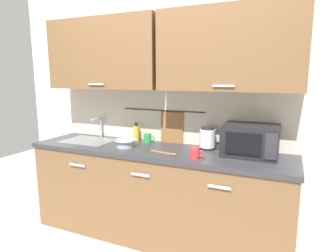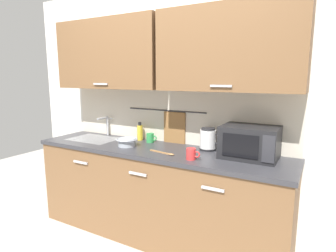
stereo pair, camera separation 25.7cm
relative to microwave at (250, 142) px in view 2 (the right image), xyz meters
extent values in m
plane|color=#B7B2A8|center=(-0.85, -0.41, -1.04)|extent=(8.00, 8.00, 0.00)
cube|color=brown|center=(-0.85, -0.11, -0.61)|extent=(2.50, 0.60, 0.86)
cube|color=#B7B7BC|center=(-1.54, -0.42, -0.30)|extent=(0.18, 0.02, 0.02)
cube|color=#B7B7BC|center=(-0.85, -0.42, -0.30)|extent=(0.18, 0.02, 0.02)
cube|color=#B7B7BC|center=(-0.16, -0.42, -0.30)|extent=(0.18, 0.02, 0.02)
cube|color=#333338|center=(-0.85, -0.11, -0.16)|extent=(2.53, 0.63, 0.04)
cube|color=#9EA0A5|center=(-1.67, -0.09, -0.18)|extent=(0.52, 0.38, 0.09)
cube|color=silver|center=(-0.85, 0.22, 0.21)|extent=(3.70, 0.06, 2.50)
cube|color=beige|center=(-0.85, 0.19, 0.14)|extent=(2.50, 0.01, 0.55)
cube|color=brown|center=(-1.48, 0.03, 0.77)|extent=(1.23, 0.33, 0.70)
cube|color=#B7B7BC|center=(-1.48, -0.15, 0.47)|extent=(0.18, 0.01, 0.02)
cube|color=brown|center=(-0.22, 0.03, 0.77)|extent=(1.23, 0.33, 0.70)
cube|color=#B7B7BC|center=(-0.22, -0.15, 0.47)|extent=(0.18, 0.01, 0.02)
cylinder|color=#333338|center=(-0.91, 0.17, 0.19)|extent=(0.90, 0.01, 0.01)
cube|color=olive|center=(-0.80, 0.17, 0.01)|extent=(0.24, 0.02, 0.34)
cylinder|color=#B2B5BA|center=(-1.67, 0.14, -0.03)|extent=(0.03, 0.03, 0.22)
cylinder|color=#B2B5BA|center=(-1.67, 0.06, 0.07)|extent=(0.02, 0.16, 0.02)
cube|color=#B2B5BA|center=(-1.63, 0.14, 0.06)|extent=(0.07, 0.02, 0.01)
cube|color=black|center=(0.00, 0.00, 0.00)|extent=(0.46, 0.34, 0.27)
cube|color=black|center=(-0.04, -0.17, 0.00)|extent=(0.29, 0.01, 0.18)
cube|color=#2D2D33|center=(0.18, -0.17, 0.00)|extent=(0.09, 0.01, 0.21)
cylinder|color=black|center=(-0.40, 0.08, -0.13)|extent=(0.16, 0.16, 0.02)
cylinder|color=white|center=(-0.40, 0.08, -0.03)|extent=(0.15, 0.15, 0.17)
cylinder|color=#262628|center=(-0.40, 0.08, 0.06)|extent=(0.13, 0.13, 0.02)
torus|color=black|center=(-0.31, 0.08, -0.02)|extent=(0.11, 0.02, 0.11)
cylinder|color=yellow|center=(-1.19, 0.11, -0.06)|extent=(0.06, 0.06, 0.16)
cylinder|color=black|center=(-1.19, 0.11, 0.04)|extent=(0.03, 0.03, 0.04)
cylinder|color=green|center=(-1.03, 0.07, -0.09)|extent=(0.08, 0.08, 0.09)
torus|color=green|center=(-0.98, 0.07, -0.09)|extent=(0.06, 0.01, 0.06)
cylinder|color=#A5ADB7|center=(-1.15, -0.18, -0.10)|extent=(0.17, 0.17, 0.07)
torus|color=#A5ADB7|center=(-1.15, -0.18, -0.07)|extent=(0.21, 0.21, 0.01)
cylinder|color=red|center=(-0.41, -0.29, -0.09)|extent=(0.08, 0.08, 0.09)
torus|color=red|center=(-0.35, -0.29, -0.09)|extent=(0.06, 0.01, 0.06)
cube|color=#9E7042|center=(-0.74, -0.23, -0.13)|extent=(0.22, 0.06, 0.01)
ellipsoid|color=#9E7042|center=(-0.61, -0.25, -0.13)|extent=(0.07, 0.05, 0.01)
camera|label=1|loc=(0.29, -2.45, 0.54)|focal=30.20mm
camera|label=2|loc=(0.52, -2.34, 0.54)|focal=30.20mm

